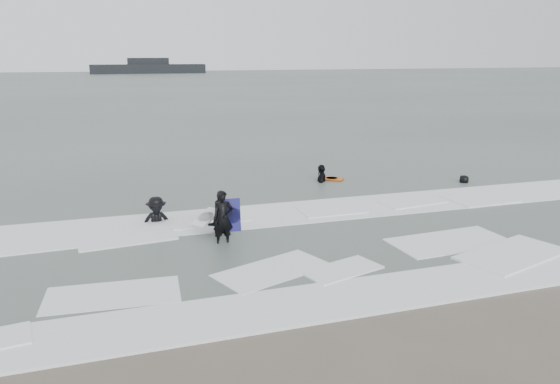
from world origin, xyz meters
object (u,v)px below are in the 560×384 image
object	(u,v)px
surfer_breaker	(157,224)
surfer_right_far	(464,184)
surfer_right_near	(321,182)
vessel_horizon	(148,68)
surfer_wading	(219,233)
surfer_centre	(224,245)

from	to	relation	value
surfer_breaker	surfer_right_far	distance (m)	12.99
surfer_right_near	vessel_horizon	size ratio (longest dim) A/B	0.06
surfer_breaker	surfer_right_far	size ratio (longest dim) A/B	1.16
vessel_horizon	surfer_breaker	bearing A→B (deg)	-93.98
surfer_wading	surfer_breaker	size ratio (longest dim) A/B	0.91
surfer_wading	surfer_right_near	bearing A→B (deg)	-127.95
surfer_right_near	surfer_centre	bearing A→B (deg)	-12.73
vessel_horizon	surfer_centre	bearing A→B (deg)	-93.22
surfer_centre	vessel_horizon	xyz separation A→B (m)	(7.76, 137.72, 1.50)
surfer_centre	surfer_right_far	distance (m)	12.05
vessel_horizon	surfer_right_far	bearing A→B (deg)	-88.52
surfer_breaker	surfer_right_far	xyz separation A→B (m)	(12.85, 1.90, 0.00)
surfer_centre	surfer_breaker	distance (m)	3.07
surfer_breaker	surfer_right_near	size ratio (longest dim) A/B	0.92
surfer_wading	vessel_horizon	bearing A→B (deg)	-85.78
surfer_centre	surfer_right_far	size ratio (longest dim) A/B	1.07
surfer_centre	surfer_right_near	world-z (taller)	surfer_right_near
surfer_centre	vessel_horizon	bearing A→B (deg)	83.20
surfer_wading	vessel_horizon	distance (m)	136.82
surfer_breaker	vessel_horizon	bearing A→B (deg)	81.60
surfer_centre	surfer_right_near	size ratio (longest dim) A/B	0.85
surfer_centre	surfer_breaker	bearing A→B (deg)	119.13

